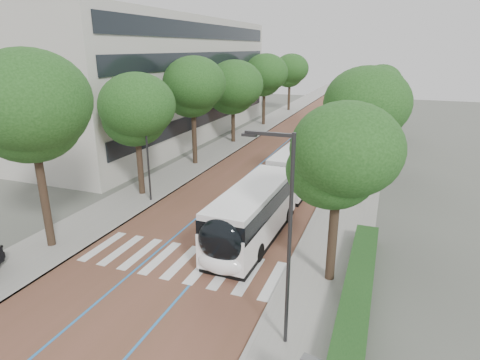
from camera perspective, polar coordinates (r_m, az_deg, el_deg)
name	(u,v)px	position (r m, az deg, el deg)	size (l,w,h in m)	color
ground	(168,271)	(20.96, -10.14, -12.61)	(160.00, 160.00, 0.00)	#51544C
road	(315,128)	(57.12, 10.60, 7.25)	(11.00, 140.00, 0.02)	brown
sidewalk_left	(263,124)	(58.84, 3.35, 7.89)	(4.00, 140.00, 0.12)	gray
sidewalk_right	(371,132)	(56.34, 18.17, 6.55)	(4.00, 140.00, 0.12)	gray
kerb_left	(276,125)	(58.31, 5.15, 7.75)	(0.20, 140.00, 0.14)	gray
kerb_right	(356,131)	(56.44, 16.24, 6.75)	(0.20, 140.00, 0.14)	gray
zebra_crossing	(182,262)	(21.60, -8.32, -11.43)	(10.55, 3.60, 0.01)	silver
lane_line_left	(304,127)	(57.41, 9.02, 7.40)	(0.12, 126.00, 0.01)	#2570B9
lane_line_right	(326,129)	(56.87, 12.20, 7.11)	(0.12, 126.00, 0.01)	#2570B9
office_building	(143,79)	(52.26, -13.70, 13.79)	(18.11, 40.00, 14.00)	#ADA9A0
hedge	(356,300)	(18.36, 16.19, -16.08)	(1.20, 14.00, 0.80)	#164017
streetlight_near	(285,227)	(13.93, 6.41, -6.66)	(1.82, 0.20, 8.00)	#29292C
streetlight_far	(355,116)	(37.87, 15.99, 8.72)	(1.82, 0.20, 8.00)	#29292C
lamp_post_left	(147,146)	(28.83, -13.09, 4.70)	(0.14, 0.14, 8.00)	#29292C
trees_left	(226,86)	(44.71, -2.06, 13.19)	(6.45, 60.97, 10.14)	black
trees_right	(369,102)	(38.35, 17.89, 10.54)	(5.96, 47.08, 8.97)	black
lead_bus	(274,192)	(26.46, 4.85, -1.74)	(3.06, 18.46, 3.20)	black
bus_queued_0	(315,142)	(41.49, 10.68, 5.40)	(2.74, 12.44, 3.20)	white
bus_queued_1	(334,121)	(53.92, 13.22, 8.17)	(2.73, 12.44, 3.20)	white
bus_queued_2	(345,108)	(65.92, 14.70, 9.84)	(2.64, 12.42, 3.20)	white
bus_queued_3	(354,98)	(80.17, 15.86, 11.16)	(3.17, 12.51, 3.20)	white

